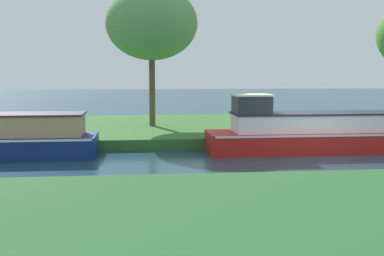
{
  "coord_description": "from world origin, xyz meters",
  "views": [
    {
      "loc": [
        -5.9,
        -15.82,
        2.89
      ],
      "look_at": [
        -4.05,
        1.2,
        0.9
      ],
      "focal_mm": 46.8,
      "sensor_mm": 36.0,
      "label": 1
    }
  ],
  "objects_px": {
    "navy_narrowboat": "(22,138)",
    "mooring_post_far": "(251,128)",
    "mooring_post_near": "(335,125)",
    "willow_tree_left": "(152,24)",
    "red_barge": "(346,133)"
  },
  "relations": [
    {
      "from": "red_barge",
      "to": "navy_narrowboat",
      "type": "height_order",
      "value": "red_barge"
    },
    {
      "from": "navy_narrowboat",
      "to": "mooring_post_far",
      "type": "height_order",
      "value": "navy_narrowboat"
    },
    {
      "from": "mooring_post_near",
      "to": "mooring_post_far",
      "type": "height_order",
      "value": "mooring_post_near"
    },
    {
      "from": "red_barge",
      "to": "mooring_post_far",
      "type": "xyz_separation_m",
      "value": [
        -3.19,
        1.31,
        0.05
      ]
    },
    {
      "from": "mooring_post_far",
      "to": "willow_tree_left",
      "type": "bearing_deg",
      "value": 132.25
    },
    {
      "from": "navy_narrowboat",
      "to": "mooring_post_far",
      "type": "bearing_deg",
      "value": 9.25
    },
    {
      "from": "mooring_post_near",
      "to": "mooring_post_far",
      "type": "relative_size",
      "value": 1.25
    },
    {
      "from": "mooring_post_far",
      "to": "navy_narrowboat",
      "type": "bearing_deg",
      "value": -170.75
    },
    {
      "from": "mooring_post_near",
      "to": "red_barge",
      "type": "bearing_deg",
      "value": -94.17
    },
    {
      "from": "navy_narrowboat",
      "to": "willow_tree_left",
      "type": "xyz_separation_m",
      "value": [
        4.49,
        5.25,
        4.28
      ]
    },
    {
      "from": "mooring_post_near",
      "to": "mooring_post_far",
      "type": "xyz_separation_m",
      "value": [
        -3.28,
        0.0,
        -0.08
      ]
    },
    {
      "from": "willow_tree_left",
      "to": "red_barge",
      "type": "bearing_deg",
      "value": -37.82
    },
    {
      "from": "navy_narrowboat",
      "to": "mooring_post_near",
      "type": "relative_size",
      "value": 6.51
    },
    {
      "from": "willow_tree_left",
      "to": "mooring_post_far",
      "type": "relative_size",
      "value": 9.9
    },
    {
      "from": "mooring_post_far",
      "to": "red_barge",
      "type": "bearing_deg",
      "value": -22.4
    }
  ]
}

